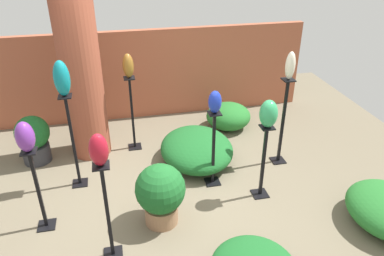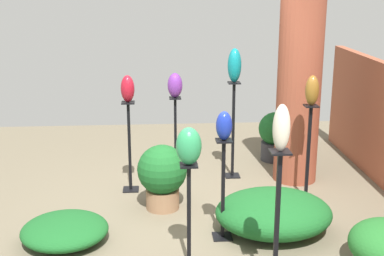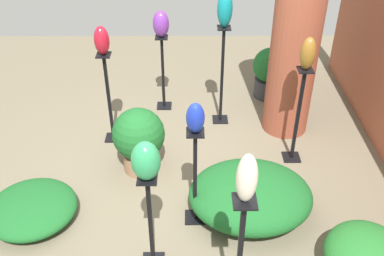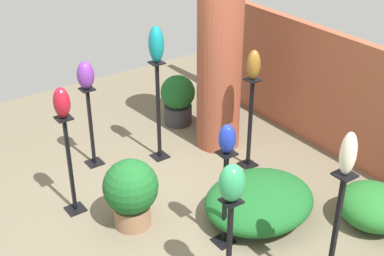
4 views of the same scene
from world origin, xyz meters
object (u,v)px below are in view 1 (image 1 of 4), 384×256
(pedestal_jade, at_px, (263,165))
(pedestal_ivory, at_px, (282,126))
(pedestal_violet, at_px, (39,194))
(art_vase_teal, at_px, (62,78))
(art_vase_ruby, at_px, (99,150))
(potted_plant_walkway_edge, at_px, (33,138))
(pedestal_cobalt, at_px, (213,152))
(potted_plant_mid_left, at_px, (160,193))
(art_vase_cobalt, at_px, (215,102))
(pedestal_bronze, at_px, (132,117))
(brick_pillar, at_px, (81,68))
(pedestal_ruby, at_px, (108,217))
(art_vase_jade, at_px, (269,114))
(pedestal_teal, at_px, (74,146))
(art_vase_violet, at_px, (25,137))
(art_vase_ivory, at_px, (290,66))
(art_vase_bronze, at_px, (128,66))

(pedestal_jade, distance_m, pedestal_ivory, 0.89)
(pedestal_violet, xyz_separation_m, pedestal_ivory, (3.21, 0.71, 0.13))
(art_vase_teal, xyz_separation_m, art_vase_ruby, (0.40, -1.36, -0.21))
(art_vase_teal, relative_size, potted_plant_walkway_edge, 0.61)
(pedestal_cobalt, distance_m, potted_plant_mid_left, 1.00)
(pedestal_jade, distance_m, art_vase_cobalt, 1.00)
(art_vase_cobalt, xyz_separation_m, potted_plant_mid_left, (-0.79, -0.61, -0.79))
(pedestal_violet, xyz_separation_m, pedestal_bronze, (1.16, 1.56, 0.07))
(brick_pillar, xyz_separation_m, pedestal_ruby, (0.25, -2.18, -0.83))
(art_vase_teal, bearing_deg, pedestal_ruby, -73.59)
(brick_pillar, relative_size, pedestal_violet, 2.62)
(pedestal_ivory, bearing_deg, potted_plant_mid_left, -154.13)
(pedestal_ivory, relative_size, art_vase_teal, 2.94)
(pedestal_cobalt, bearing_deg, art_vase_jade, -35.32)
(pedestal_teal, bearing_deg, potted_plant_mid_left, -44.44)
(pedestal_violet, distance_m, art_vase_jade, 2.75)
(pedestal_ivory, relative_size, art_vase_cobalt, 4.46)
(pedestal_bronze, relative_size, art_vase_violet, 3.46)
(pedestal_bronze, relative_size, art_vase_cobalt, 4.03)
(art_vase_ruby, xyz_separation_m, art_vase_cobalt, (1.37, 1.01, -0.11))
(brick_pillar, bearing_deg, pedestal_cobalt, -36.08)
(pedestal_ivory, relative_size, art_vase_ruby, 3.94)
(brick_pillar, xyz_separation_m, pedestal_ivory, (2.71, -0.87, -0.76))
(pedestal_ruby, bearing_deg, potted_plant_mid_left, 34.28)
(pedestal_jade, distance_m, art_vase_teal, 2.65)
(pedestal_ruby, height_order, potted_plant_mid_left, pedestal_ruby)
(art_vase_ivory, height_order, potted_plant_mid_left, art_vase_ivory)
(pedestal_violet, distance_m, art_vase_violet, 0.74)
(pedestal_bronze, bearing_deg, art_vase_cobalt, -50.16)
(pedestal_ruby, relative_size, pedestal_bronze, 0.98)
(art_vase_teal, bearing_deg, pedestal_violet, -114.61)
(pedestal_ivory, bearing_deg, art_vase_violet, -167.61)
(pedestal_teal, relative_size, art_vase_ruby, 3.95)
(potted_plant_mid_left, height_order, potted_plant_walkway_edge, potted_plant_mid_left)
(pedestal_jade, distance_m, art_vase_jade, 0.72)
(potted_plant_mid_left, bearing_deg, art_vase_jade, 9.61)
(pedestal_bronze, height_order, art_vase_bronze, art_vase_bronze)
(art_vase_cobalt, bearing_deg, pedestal_ruby, -143.71)
(pedestal_violet, distance_m, pedestal_bronze, 1.94)
(potted_plant_mid_left, bearing_deg, potted_plant_walkway_edge, 133.93)
(pedestal_teal, height_order, pedestal_ruby, pedestal_teal)
(pedestal_violet, height_order, art_vase_ruby, art_vase_ruby)
(art_vase_teal, xyz_separation_m, potted_plant_walkway_edge, (-0.64, 0.72, -1.14))
(pedestal_ivory, height_order, potted_plant_walkway_edge, pedestal_ivory)
(art_vase_cobalt, bearing_deg, art_vase_bronze, 129.84)
(art_vase_cobalt, distance_m, potted_plant_mid_left, 1.27)
(art_vase_cobalt, distance_m, art_vase_ivory, 1.17)
(pedestal_jade, bearing_deg, art_vase_teal, 162.24)
(pedestal_ruby, xyz_separation_m, art_vase_cobalt, (1.37, 1.01, 0.68))
(pedestal_cobalt, relative_size, pedestal_violet, 1.03)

